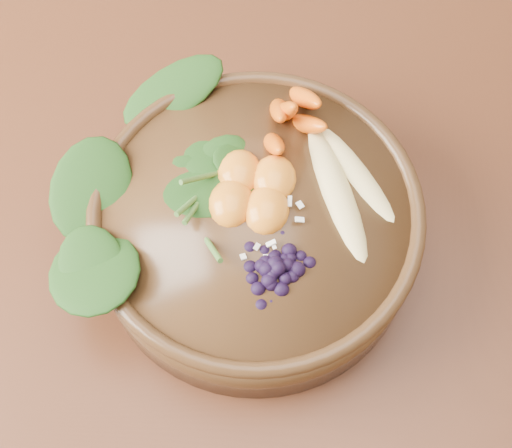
{
  "coord_description": "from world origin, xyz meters",
  "views": [
    {
      "loc": [
        -0.07,
        -0.37,
        1.39
      ],
      "look_at": [
        -0.11,
        -0.09,
        0.8
      ],
      "focal_mm": 50.0,
      "sensor_mm": 36.0,
      "label": 1
    }
  ],
  "objects_px": {
    "mandarin_cluster": "(253,182)",
    "blueberry_pile": "(280,262)",
    "kale_heap": "(187,150)",
    "banana_halves": "(349,175)",
    "carrot_cluster": "(290,96)",
    "dining_table": "(357,216)",
    "stoneware_bowl": "(256,229)"
  },
  "relations": [
    {
      "from": "stoneware_bowl",
      "to": "kale_heap",
      "type": "xyz_separation_m",
      "value": [
        -0.07,
        0.04,
        0.06
      ]
    },
    {
      "from": "carrot_cluster",
      "to": "banana_halves",
      "type": "height_order",
      "value": "carrot_cluster"
    },
    {
      "from": "carrot_cluster",
      "to": "blueberry_pile",
      "type": "distance_m",
      "value": 0.15
    },
    {
      "from": "kale_heap",
      "to": "carrot_cluster",
      "type": "relative_size",
      "value": 2.38
    },
    {
      "from": "dining_table",
      "to": "carrot_cluster",
      "type": "bearing_deg",
      "value": 177.9
    },
    {
      "from": "mandarin_cluster",
      "to": "blueberry_pile",
      "type": "height_order",
      "value": "blueberry_pile"
    },
    {
      "from": "mandarin_cluster",
      "to": "carrot_cluster",
      "type": "bearing_deg",
      "value": 72.43
    },
    {
      "from": "blueberry_pile",
      "to": "kale_heap",
      "type": "bearing_deg",
      "value": 134.04
    },
    {
      "from": "kale_heap",
      "to": "banana_halves",
      "type": "xyz_separation_m",
      "value": [
        0.14,
        -0.0,
        -0.01
      ]
    },
    {
      "from": "kale_heap",
      "to": "blueberry_pile",
      "type": "height_order",
      "value": "kale_heap"
    },
    {
      "from": "dining_table",
      "to": "mandarin_cluster",
      "type": "height_order",
      "value": "mandarin_cluster"
    },
    {
      "from": "kale_heap",
      "to": "mandarin_cluster",
      "type": "distance_m",
      "value": 0.06
    },
    {
      "from": "kale_heap",
      "to": "dining_table",
      "type": "bearing_deg",
      "value": 16.73
    },
    {
      "from": "dining_table",
      "to": "blueberry_pile",
      "type": "relative_size",
      "value": 11.65
    },
    {
      "from": "kale_heap",
      "to": "mandarin_cluster",
      "type": "xyz_separation_m",
      "value": [
        0.06,
        -0.02,
        -0.01
      ]
    },
    {
      "from": "stoneware_bowl",
      "to": "banana_halves",
      "type": "xyz_separation_m",
      "value": [
        0.08,
        0.04,
        0.05
      ]
    },
    {
      "from": "banana_halves",
      "to": "mandarin_cluster",
      "type": "distance_m",
      "value": 0.08
    },
    {
      "from": "banana_halves",
      "to": "blueberry_pile",
      "type": "relative_size",
      "value": 1.21
    },
    {
      "from": "stoneware_bowl",
      "to": "carrot_cluster",
      "type": "relative_size",
      "value": 3.62
    },
    {
      "from": "dining_table",
      "to": "banana_halves",
      "type": "bearing_deg",
      "value": -116.93
    },
    {
      "from": "kale_heap",
      "to": "banana_halves",
      "type": "height_order",
      "value": "kale_heap"
    },
    {
      "from": "dining_table",
      "to": "kale_heap",
      "type": "xyz_separation_m",
      "value": [
        -0.17,
        -0.05,
        0.2
      ]
    },
    {
      "from": "carrot_cluster",
      "to": "stoneware_bowl",
      "type": "bearing_deg",
      "value": -123.69
    },
    {
      "from": "mandarin_cluster",
      "to": "blueberry_pile",
      "type": "distance_m",
      "value": 0.08
    },
    {
      "from": "banana_halves",
      "to": "carrot_cluster",
      "type": "bearing_deg",
      "value": 113.06
    },
    {
      "from": "carrot_cluster",
      "to": "dining_table",
      "type": "bearing_deg",
      "value": -24.33
    },
    {
      "from": "banana_halves",
      "to": "mandarin_cluster",
      "type": "relative_size",
      "value": 1.77
    },
    {
      "from": "kale_heap",
      "to": "mandarin_cluster",
      "type": "bearing_deg",
      "value": -19.55
    },
    {
      "from": "banana_halves",
      "to": "blueberry_pile",
      "type": "bearing_deg",
      "value": -141.51
    },
    {
      "from": "dining_table",
      "to": "kale_heap",
      "type": "distance_m",
      "value": 0.27
    },
    {
      "from": "dining_table",
      "to": "mandarin_cluster",
      "type": "distance_m",
      "value": 0.23
    },
    {
      "from": "stoneware_bowl",
      "to": "kale_heap",
      "type": "relative_size",
      "value": 1.53
    }
  ]
}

